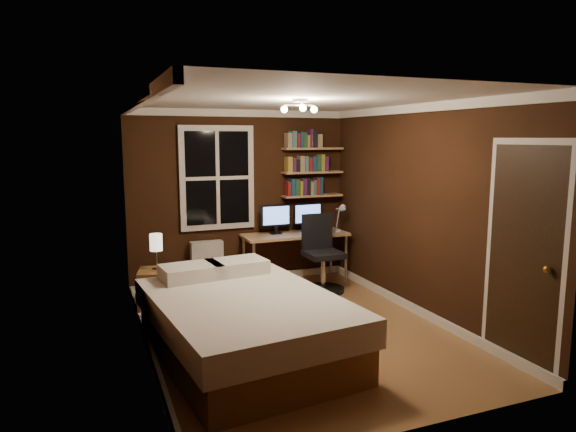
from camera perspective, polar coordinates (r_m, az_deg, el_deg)
name	(u,v)px	position (r m, az deg, el deg)	size (l,w,h in m)	color
floor	(296,331)	(5.80, 0.90, -12.63)	(4.20, 4.20, 0.00)	olive
wall_back	(241,198)	(7.44, -5.28, 2.02)	(3.20, 0.04, 2.50)	black
wall_left	(142,229)	(5.09, -15.95, -1.39)	(0.04, 4.20, 2.50)	black
wall_right	(421,211)	(6.26, 14.60, 0.51)	(0.04, 4.20, 2.50)	black
ceiling	(297,100)	(5.42, 0.97, 12.81)	(3.20, 4.20, 0.02)	white
window	(217,178)	(7.29, -7.88, 4.21)	(1.06, 0.06, 1.46)	silver
door	(523,258)	(5.14, 24.64, -4.30)	(0.03, 0.82, 2.05)	black
door_knob	(547,269)	(4.92, 26.81, -5.30)	(0.06, 0.06, 0.06)	gold
ceiling_fixture	(300,109)	(5.32, 1.39, 11.81)	(0.44, 0.44, 0.18)	beige
bookshelf_lower	(312,196)	(7.70, 2.72, 2.28)	(0.92, 0.22, 0.03)	tan
books_row_lower	(312,187)	(7.69, 2.72, 3.24)	(0.60, 0.16, 0.23)	maroon
bookshelf_middle	(312,172)	(7.67, 2.73, 4.88)	(0.92, 0.22, 0.03)	tan
books_row_middle	(313,164)	(7.66, 2.74, 5.85)	(0.60, 0.16, 0.23)	navy
bookshelf_upper	(313,149)	(7.65, 2.75, 7.49)	(0.92, 0.22, 0.03)	tan
books_row_upper	(313,140)	(7.65, 2.76, 8.47)	(0.54, 0.16, 0.23)	#23522C
bed	(244,324)	(5.09, -4.87, -11.88)	(1.85, 2.40, 0.76)	brown
nightstand	(158,292)	(6.43, -14.25, -8.17)	(0.44, 0.44, 0.55)	brown
bedside_lamp	(156,252)	(6.31, -14.42, -3.89)	(0.15, 0.15, 0.43)	white
radiator	(207,265)	(7.36, -8.99, -5.36)	(0.45, 0.16, 0.67)	silver
desk	(295,238)	(7.48, 0.79, -2.41)	(1.54, 0.58, 0.73)	tan
monitor_left	(276,219)	(7.40, -1.36, -0.37)	(0.44, 0.12, 0.42)	black
monitor_right	(308,217)	(7.59, 2.19, -0.15)	(0.44, 0.12, 0.42)	black
desk_lamp	(340,217)	(7.58, 5.82, -0.14)	(0.14, 0.32, 0.44)	silver
office_chair	(322,262)	(7.15, 3.76, -5.07)	(0.59, 0.59, 1.06)	black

